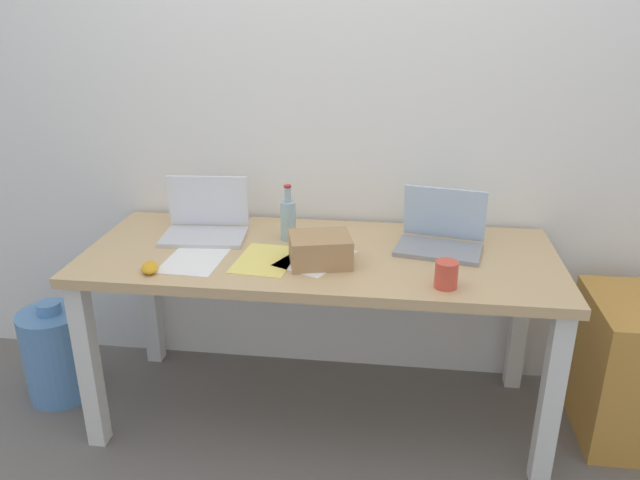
% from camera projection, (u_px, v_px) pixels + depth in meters
% --- Properties ---
extents(ground_plane, '(8.00, 8.00, 0.00)m').
position_uv_depth(ground_plane, '(320.00, 410.00, 2.70)').
color(ground_plane, slate).
extents(back_wall, '(5.20, 0.08, 2.60)m').
position_uv_depth(back_wall, '(333.00, 96.00, 2.62)').
color(back_wall, white).
rests_on(back_wall, ground).
extents(desk, '(1.85, 0.74, 0.76)m').
position_uv_depth(desk, '(320.00, 274.00, 2.46)').
color(desk, tan).
rests_on(desk, ground).
extents(laptop_left, '(0.36, 0.26, 0.24)m').
position_uv_depth(laptop_left, '(206.00, 224.00, 2.56)').
color(laptop_left, silver).
rests_on(laptop_left, desk).
extents(laptop_right, '(0.37, 0.29, 0.23)m').
position_uv_depth(laptop_right, '(441.00, 236.00, 2.43)').
color(laptop_right, gray).
rests_on(laptop_right, desk).
extents(beer_bottle, '(0.06, 0.06, 0.23)m').
position_uv_depth(beer_bottle, '(288.00, 219.00, 2.51)').
color(beer_bottle, '#99B7C1').
rests_on(beer_bottle, desk).
extents(computer_mouse, '(0.09, 0.11, 0.03)m').
position_uv_depth(computer_mouse, '(150.00, 267.00, 2.24)').
color(computer_mouse, gold).
rests_on(computer_mouse, desk).
extents(cardboard_box, '(0.26, 0.23, 0.11)m').
position_uv_depth(cardboard_box, '(320.00, 250.00, 2.29)').
color(cardboard_box, tan).
rests_on(cardboard_box, desk).
extents(coffee_mug, '(0.08, 0.08, 0.09)m').
position_uv_depth(coffee_mug, '(446.00, 274.00, 2.11)').
color(coffee_mug, '#D84C38').
rests_on(coffee_mug, desk).
extents(paper_sheet_front_left, '(0.23, 0.31, 0.00)m').
position_uv_depth(paper_sheet_front_left, '(195.00, 259.00, 2.35)').
color(paper_sheet_front_left, white).
rests_on(paper_sheet_front_left, desk).
extents(paper_sheet_center, '(0.32, 0.36, 0.00)m').
position_uv_depth(paper_sheet_center, '(315.00, 258.00, 2.35)').
color(paper_sheet_center, white).
rests_on(paper_sheet_center, desk).
extents(paper_yellow_folder, '(0.24, 0.31, 0.00)m').
position_uv_depth(paper_yellow_folder, '(265.00, 260.00, 2.34)').
color(paper_yellow_folder, '#F4E06B').
rests_on(paper_yellow_folder, desk).
extents(water_cooler_jug, '(0.29, 0.29, 0.46)m').
position_uv_depth(water_cooler_jug, '(57.00, 353.00, 2.74)').
color(water_cooler_jug, '#598CC6').
rests_on(water_cooler_jug, ground).
extents(filing_cabinet, '(0.40, 0.48, 0.59)m').
position_uv_depth(filing_cabinet, '(634.00, 369.00, 2.47)').
color(filing_cabinet, '#C68938').
rests_on(filing_cabinet, ground).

